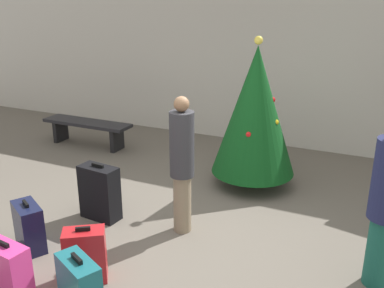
% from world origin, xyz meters
% --- Properties ---
extents(ground_plane, '(16.00, 16.00, 0.00)m').
position_xyz_m(ground_plane, '(0.00, 0.00, 0.00)').
color(ground_plane, '#665E54').
extents(back_wall, '(16.00, 0.20, 3.19)m').
position_xyz_m(back_wall, '(0.00, 3.89, 1.60)').
color(back_wall, beige).
rests_on(back_wall, ground_plane).
extents(holiday_tree, '(1.23, 1.23, 2.21)m').
position_xyz_m(holiday_tree, '(0.30, 1.79, 1.15)').
color(holiday_tree, '#4C3319').
rests_on(holiday_tree, ground_plane).
extents(waiting_bench, '(1.78, 0.44, 0.48)m').
position_xyz_m(waiting_bench, '(-3.11, 2.21, 0.37)').
color(waiting_bench, black).
rests_on(waiting_bench, ground_plane).
extents(traveller_0, '(0.39, 0.39, 1.67)m').
position_xyz_m(traveller_0, '(-0.06, 0.14, 0.89)').
color(traveller_0, gray).
rests_on(traveller_0, ground_plane).
extents(suitcase_0, '(0.52, 0.28, 0.58)m').
position_xyz_m(suitcase_0, '(-1.02, -1.64, 0.27)').
color(suitcase_0, '#E5388C').
rests_on(suitcase_0, ground_plane).
extents(suitcase_1, '(0.51, 0.42, 0.58)m').
position_xyz_m(suitcase_1, '(-1.43, -0.95, 0.27)').
color(suitcase_1, '#141938').
rests_on(suitcase_1, ground_plane).
extents(suitcase_2, '(0.53, 0.29, 0.74)m').
position_xyz_m(suitcase_2, '(-1.15, -0.03, 0.35)').
color(suitcase_2, black).
rests_on(suitcase_2, ground_plane).
extents(suitcase_3, '(0.46, 0.42, 0.59)m').
position_xyz_m(suitcase_3, '(-0.50, -1.14, 0.28)').
color(suitcase_3, '#B2191E').
rests_on(suitcase_3, ground_plane).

